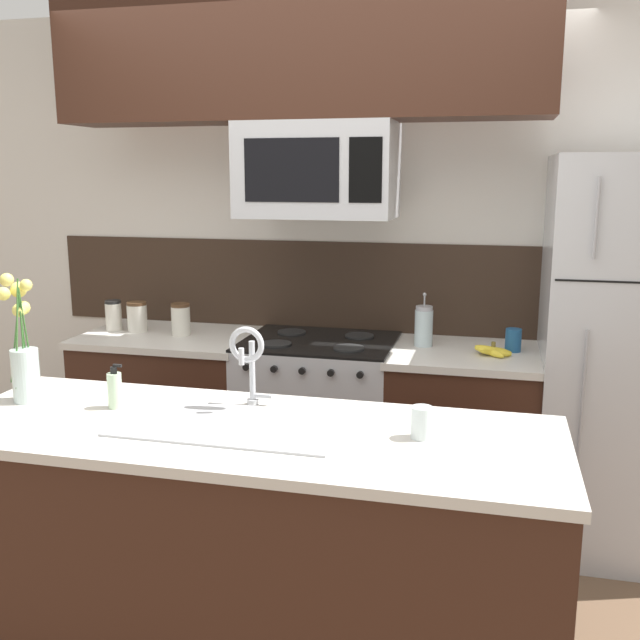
% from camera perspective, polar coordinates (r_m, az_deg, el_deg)
% --- Properties ---
extents(ground_plane, '(10.00, 10.00, 0.00)m').
position_cam_1_polar(ground_plane, '(3.16, -4.33, -21.95)').
color(ground_plane, brown).
extents(rear_partition, '(5.20, 0.10, 2.60)m').
position_cam_1_polar(rear_partition, '(3.84, 5.65, 4.89)').
color(rear_partition, silver).
rests_on(rear_partition, ground).
extents(splash_band, '(3.21, 0.01, 0.48)m').
position_cam_1_polar(splash_band, '(3.86, 1.07, 2.73)').
color(splash_band, '#332319').
rests_on(splash_band, rear_partition).
extents(back_counter_left, '(0.91, 0.65, 0.91)m').
position_cam_1_polar(back_counter_left, '(4.00, -11.67, -7.47)').
color(back_counter_left, '#381E14').
rests_on(back_counter_left, ground).
extents(back_counter_right, '(0.72, 0.65, 0.91)m').
position_cam_1_polar(back_counter_right, '(3.63, 11.25, -9.40)').
color(back_counter_right, '#381E14').
rests_on(back_counter_right, ground).
extents(stove_range, '(0.76, 0.64, 0.93)m').
position_cam_1_polar(stove_range, '(3.73, -0.09, -8.54)').
color(stove_range, '#B7BABF').
rests_on(stove_range, ground).
extents(microwave, '(0.74, 0.40, 0.45)m').
position_cam_1_polar(microwave, '(3.48, -0.18, 11.88)').
color(microwave, '#B7BABF').
extents(upper_cabinet_band, '(2.33, 0.34, 0.60)m').
position_cam_1_polar(upper_cabinet_band, '(3.52, -1.88, 20.43)').
color(upper_cabinet_band, '#381E14').
extents(refrigerator, '(0.78, 0.74, 1.83)m').
position_cam_1_polar(refrigerator, '(3.57, 23.49, -2.83)').
color(refrigerator, '#B7BABF').
rests_on(refrigerator, ground).
extents(storage_jar_tall, '(0.09, 0.09, 0.16)m').
position_cam_1_polar(storage_jar_tall, '(4.04, -16.19, 0.37)').
color(storage_jar_tall, silver).
rests_on(storage_jar_tall, back_counter_left).
extents(storage_jar_medium, '(0.11, 0.11, 0.16)m').
position_cam_1_polar(storage_jar_medium, '(3.97, -14.42, 0.26)').
color(storage_jar_medium, silver).
rests_on(storage_jar_medium, back_counter_left).
extents(storage_jar_short, '(0.10, 0.10, 0.17)m').
position_cam_1_polar(storage_jar_short, '(3.82, -11.08, 0.05)').
color(storage_jar_short, silver).
rests_on(storage_jar_short, back_counter_left).
extents(banana_bunch, '(0.19, 0.16, 0.08)m').
position_cam_1_polar(banana_bunch, '(3.43, 13.68, -2.43)').
color(banana_bunch, yellow).
rests_on(banana_bunch, back_counter_right).
extents(french_press, '(0.09, 0.09, 0.27)m').
position_cam_1_polar(french_press, '(3.55, 8.30, -0.49)').
color(french_press, silver).
rests_on(french_press, back_counter_right).
extents(coffee_tin, '(0.08, 0.08, 0.11)m').
position_cam_1_polar(coffee_tin, '(3.54, 15.20, -1.56)').
color(coffee_tin, '#1E5184').
rests_on(coffee_tin, back_counter_right).
extents(island_counter, '(2.10, 0.75, 0.91)m').
position_cam_1_polar(island_counter, '(2.62, -5.65, -17.89)').
color(island_counter, '#381E14').
rests_on(island_counter, ground).
extents(kitchen_sink, '(0.76, 0.39, 0.16)m').
position_cam_1_polar(kitchen_sink, '(2.48, -7.08, -9.90)').
color(kitchen_sink, '#ADAFB5').
rests_on(kitchen_sink, island_counter).
extents(sink_faucet, '(0.14, 0.14, 0.31)m').
position_cam_1_polar(sink_faucet, '(2.57, -5.66, -2.82)').
color(sink_faucet, '#B7BABF').
rests_on(sink_faucet, island_counter).
extents(dish_soap_bottle, '(0.06, 0.05, 0.16)m').
position_cam_1_polar(dish_soap_bottle, '(2.70, -16.10, -5.38)').
color(dish_soap_bottle, beige).
rests_on(dish_soap_bottle, island_counter).
extents(spare_glass, '(0.07, 0.07, 0.10)m').
position_cam_1_polar(spare_glass, '(2.33, 8.13, -8.12)').
color(spare_glass, silver).
rests_on(spare_glass, island_counter).
extents(flower_vase, '(0.15, 0.17, 0.49)m').
position_cam_1_polar(flower_vase, '(2.87, -22.62, -2.85)').
color(flower_vase, silver).
rests_on(flower_vase, island_counter).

